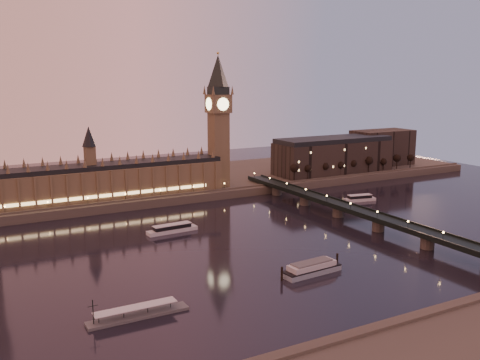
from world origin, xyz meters
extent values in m
plane|color=black|center=(0.00, 0.00, 0.00)|extent=(700.00, 700.00, 0.00)
cube|color=#423D35|center=(30.00, 165.00, 3.00)|extent=(560.00, 130.00, 6.00)
cube|color=brown|center=(-40.00, 121.00, 17.00)|extent=(180.00, 26.00, 22.00)
cube|color=black|center=(-40.00, 121.00, 29.60)|extent=(180.00, 22.00, 3.20)
cube|color=#FFCC7F|center=(-40.00, 107.50, 11.00)|extent=(153.00, 0.25, 2.20)
cube|color=brown|center=(54.00, 121.00, 35.00)|extent=(13.00, 13.00, 58.00)
cube|color=brown|center=(54.00, 121.00, 71.00)|extent=(16.00, 16.00, 14.00)
cylinder|color=#FFEAA5|center=(54.00, 112.82, 71.00)|extent=(9.60, 0.35, 9.60)
cylinder|color=#FFEAA5|center=(45.82, 121.00, 71.00)|extent=(0.35, 9.60, 9.60)
cube|color=black|center=(54.00, 121.00, 81.00)|extent=(13.00, 13.00, 6.00)
cone|color=black|center=(54.00, 121.00, 96.00)|extent=(17.68, 17.68, 24.00)
sphere|color=gold|center=(54.00, 121.00, 109.00)|extent=(2.00, 2.00, 2.00)
cube|color=black|center=(92.00, 0.00, 8.00)|extent=(13.00, 260.00, 2.00)
cube|color=black|center=(85.70, 0.00, 9.50)|extent=(0.60, 260.00, 1.00)
cube|color=black|center=(98.30, 0.00, 9.50)|extent=(0.60, 260.00, 1.00)
cube|color=black|center=(172.00, 127.00, 20.00)|extent=(110.00, 36.00, 28.00)
cube|color=black|center=(172.00, 127.00, 36.00)|extent=(108.00, 34.00, 4.00)
cube|color=black|center=(242.00, 139.00, 23.00)|extent=(60.00, 30.00, 34.00)
cylinder|color=black|center=(116.69, 109.00, 10.90)|extent=(0.70, 0.70, 9.80)
sphere|color=black|center=(116.69, 109.00, 16.02)|extent=(6.53, 6.53, 6.53)
cylinder|color=black|center=(133.20, 109.00, 10.90)|extent=(0.70, 0.70, 9.80)
sphere|color=black|center=(133.20, 109.00, 16.02)|extent=(6.53, 6.53, 6.53)
cylinder|color=black|center=(149.70, 109.00, 10.90)|extent=(0.70, 0.70, 9.80)
sphere|color=black|center=(149.70, 109.00, 16.02)|extent=(6.53, 6.53, 6.53)
cylinder|color=black|center=(166.21, 109.00, 10.90)|extent=(0.70, 0.70, 9.80)
sphere|color=black|center=(166.21, 109.00, 16.02)|extent=(6.53, 6.53, 6.53)
cylinder|color=black|center=(182.71, 109.00, 10.90)|extent=(0.70, 0.70, 9.80)
sphere|color=black|center=(182.71, 109.00, 16.02)|extent=(6.53, 6.53, 6.53)
cylinder|color=black|center=(199.21, 109.00, 10.90)|extent=(0.70, 0.70, 9.80)
sphere|color=black|center=(199.21, 109.00, 16.02)|extent=(6.53, 6.53, 6.53)
cylinder|color=black|center=(215.72, 109.00, 10.90)|extent=(0.70, 0.70, 9.80)
sphere|color=black|center=(215.72, 109.00, 16.02)|extent=(6.53, 6.53, 6.53)
cylinder|color=black|center=(232.22, 109.00, 10.90)|extent=(0.70, 0.70, 9.80)
sphere|color=black|center=(232.22, 109.00, 16.02)|extent=(6.53, 6.53, 6.53)
cylinder|color=black|center=(248.73, 109.00, 10.90)|extent=(0.70, 0.70, 9.80)
sphere|color=black|center=(248.73, 109.00, 16.02)|extent=(6.53, 6.53, 6.53)
cube|color=silver|center=(-18.41, 37.89, 1.13)|extent=(31.28, 8.48, 2.27)
cube|color=black|center=(-18.41, 37.89, 3.40)|extent=(23.18, 6.81, 2.27)
cube|color=silver|center=(-18.41, 37.89, 4.74)|extent=(23.81, 7.11, 0.41)
cube|color=silver|center=(135.06, 47.27, 1.11)|extent=(24.93, 11.23, 2.21)
cube|color=black|center=(135.06, 47.27, 3.32)|extent=(18.56, 8.82, 2.21)
cube|color=silver|center=(135.06, 47.27, 4.62)|extent=(19.08, 9.18, 0.40)
cube|color=#899EAE|center=(14.40, -57.90, 1.23)|extent=(30.97, 10.95, 2.47)
cube|color=black|center=(14.40, -57.90, 2.71)|extent=(30.97, 10.95, 0.47)
cube|color=silver|center=(14.40, -57.90, 4.18)|extent=(25.21, 9.55, 2.47)
cube|color=#595B5E|center=(14.40, -57.90, 5.74)|extent=(21.35, 8.30, 0.66)
cylinder|color=black|center=(-2.64, -58.27, 3.23)|extent=(1.04, 1.04, 6.46)
cylinder|color=black|center=(31.43, -55.52, 3.23)|extent=(1.04, 1.04, 6.46)
cube|color=#595B5E|center=(-72.24, -63.58, 0.57)|extent=(40.05, 6.67, 1.14)
cube|color=silver|center=(-73.20, -63.58, 4.34)|extent=(32.42, 5.72, 0.29)
cylinder|color=black|center=(-89.41, -63.58, 5.91)|extent=(0.38, 0.38, 9.54)
cylinder|color=black|center=(-89.41, -63.58, 8.30)|extent=(3.81, 0.23, 0.23)
camera|label=1|loc=(-129.88, -252.24, 91.91)|focal=40.00mm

